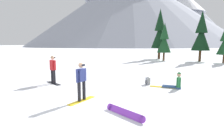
{
  "coord_description": "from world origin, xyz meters",
  "views": [
    {
      "loc": [
        4.8,
        -6.91,
        2.54
      ],
      "look_at": [
        -0.07,
        2.85,
        1.0
      ],
      "focal_mm": 29.39,
      "sensor_mm": 36.0,
      "label": 1
    }
  ],
  "objects_px": {
    "backpack_grey": "(148,81)",
    "snowboarder_midground": "(53,69)",
    "snowboarder_foreground": "(81,81)",
    "loose_snowboard_far_spare": "(125,112)",
    "pine_tree_twin": "(201,34)",
    "snowboarder_background": "(175,83)",
    "pine_tree_broad": "(160,32)",
    "pine_tree_short": "(164,40)"
  },
  "relations": [
    {
      "from": "loose_snowboard_far_spare",
      "to": "pine_tree_twin",
      "type": "xyz_separation_m",
      "value": [
        1.93,
        24.29,
        3.86
      ]
    },
    {
      "from": "loose_snowboard_far_spare",
      "to": "pine_tree_short",
      "type": "distance_m",
      "value": 23.43
    },
    {
      "from": "snowboarder_midground",
      "to": "pine_tree_short",
      "type": "distance_m",
      "value": 20.45
    },
    {
      "from": "snowboarder_midground",
      "to": "backpack_grey",
      "type": "height_order",
      "value": "snowboarder_midground"
    },
    {
      "from": "snowboarder_foreground",
      "to": "pine_tree_twin",
      "type": "distance_m",
      "value": 24.15
    },
    {
      "from": "snowboarder_midground",
      "to": "pine_tree_short",
      "type": "bearing_deg",
      "value": 81.09
    },
    {
      "from": "snowboarder_background",
      "to": "backpack_grey",
      "type": "height_order",
      "value": "snowboarder_background"
    },
    {
      "from": "loose_snowboard_far_spare",
      "to": "snowboarder_midground",
      "type": "bearing_deg",
      "value": 154.77
    },
    {
      "from": "snowboarder_foreground",
      "to": "snowboarder_background",
      "type": "relative_size",
      "value": 0.98
    },
    {
      "from": "backpack_grey",
      "to": "pine_tree_short",
      "type": "xyz_separation_m",
      "value": [
        -2.41,
        17.63,
        2.92
      ]
    },
    {
      "from": "snowboarder_background",
      "to": "backpack_grey",
      "type": "xyz_separation_m",
      "value": [
        -1.71,
        0.29,
        -0.12
      ]
    },
    {
      "from": "backpack_grey",
      "to": "pine_tree_twin",
      "type": "distance_m",
      "value": 19.44
    },
    {
      "from": "snowboarder_midground",
      "to": "backpack_grey",
      "type": "xyz_separation_m",
      "value": [
        5.57,
        2.46,
        -0.74
      ]
    },
    {
      "from": "snowboarder_background",
      "to": "pine_tree_short",
      "type": "distance_m",
      "value": 18.6
    },
    {
      "from": "pine_tree_broad",
      "to": "snowboarder_midground",
      "type": "bearing_deg",
      "value": -94.2
    },
    {
      "from": "backpack_grey",
      "to": "snowboarder_midground",
      "type": "bearing_deg",
      "value": -156.15
    },
    {
      "from": "loose_snowboard_far_spare",
      "to": "snowboarder_background",
      "type": "bearing_deg",
      "value": 78.41
    },
    {
      "from": "snowboarder_foreground",
      "to": "snowboarder_background",
      "type": "distance_m",
      "value": 5.6
    },
    {
      "from": "backpack_grey",
      "to": "pine_tree_twin",
      "type": "height_order",
      "value": "pine_tree_twin"
    },
    {
      "from": "snowboarder_foreground",
      "to": "loose_snowboard_far_spare",
      "type": "bearing_deg",
      "value": -16.94
    },
    {
      "from": "snowboarder_midground",
      "to": "loose_snowboard_far_spare",
      "type": "bearing_deg",
      "value": -25.23
    },
    {
      "from": "backpack_grey",
      "to": "pine_tree_broad",
      "type": "bearing_deg",
      "value": 100.44
    },
    {
      "from": "pine_tree_broad",
      "to": "snowboarder_foreground",
      "type": "bearing_deg",
      "value": -85.26
    },
    {
      "from": "snowboarder_foreground",
      "to": "snowboarder_midground",
      "type": "height_order",
      "value": "snowboarder_midground"
    },
    {
      "from": "pine_tree_broad",
      "to": "loose_snowboard_far_spare",
      "type": "bearing_deg",
      "value": -80.25
    },
    {
      "from": "pine_tree_short",
      "to": "pine_tree_broad",
      "type": "height_order",
      "value": "pine_tree_broad"
    },
    {
      "from": "pine_tree_twin",
      "to": "pine_tree_broad",
      "type": "distance_m",
      "value": 6.77
    },
    {
      "from": "snowboarder_midground",
      "to": "snowboarder_foreground",
      "type": "bearing_deg",
      "value": -29.91
    },
    {
      "from": "pine_tree_twin",
      "to": "pine_tree_broad",
      "type": "bearing_deg",
      "value": 162.8
    },
    {
      "from": "snowboarder_foreground",
      "to": "backpack_grey",
      "type": "relative_size",
      "value": 3.7
    },
    {
      "from": "backpack_grey",
      "to": "loose_snowboard_far_spare",
      "type": "bearing_deg",
      "value": -82.96
    },
    {
      "from": "pine_tree_short",
      "to": "pine_tree_broad",
      "type": "relative_size",
      "value": 0.68
    },
    {
      "from": "loose_snowboard_far_spare",
      "to": "pine_tree_short",
      "type": "height_order",
      "value": "pine_tree_short"
    },
    {
      "from": "loose_snowboard_far_spare",
      "to": "pine_tree_broad",
      "type": "xyz_separation_m",
      "value": [
        -4.52,
        26.28,
        4.48
      ]
    },
    {
      "from": "snowboarder_foreground",
      "to": "snowboarder_background",
      "type": "bearing_deg",
      "value": 51.8
    },
    {
      "from": "snowboarder_midground",
      "to": "pine_tree_twin",
      "type": "distance_m",
      "value": 23.06
    },
    {
      "from": "snowboarder_midground",
      "to": "loose_snowboard_far_spare",
      "type": "height_order",
      "value": "snowboarder_midground"
    },
    {
      "from": "snowboarder_foreground",
      "to": "pine_tree_twin",
      "type": "relative_size",
      "value": 0.24
    },
    {
      "from": "snowboarder_midground",
      "to": "pine_tree_broad",
      "type": "height_order",
      "value": "pine_tree_broad"
    },
    {
      "from": "snowboarder_foreground",
      "to": "pine_tree_short",
      "type": "distance_m",
      "value": 22.42
    },
    {
      "from": "snowboarder_background",
      "to": "pine_tree_broad",
      "type": "relative_size",
      "value": 0.21
    },
    {
      "from": "snowboarder_foreground",
      "to": "snowboarder_background",
      "type": "height_order",
      "value": "snowboarder_foreground"
    }
  ]
}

